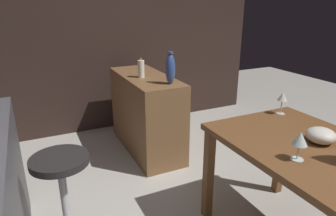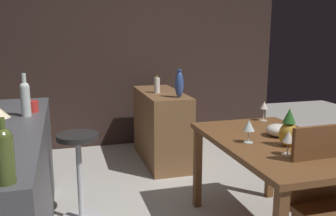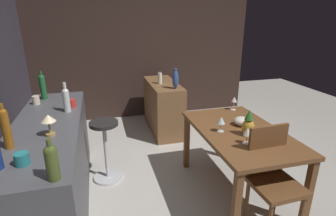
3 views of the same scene
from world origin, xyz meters
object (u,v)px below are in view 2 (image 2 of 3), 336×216
at_px(bar_stool, 80,176).
at_px(wine_glass_left, 249,126).
at_px(wine_glass_center, 264,106).
at_px(pillar_candle_tall, 157,85).
at_px(vase_ceramic_blue, 179,84).
at_px(sideboard_cabinet, 161,127).
at_px(fruit_bowl, 278,130).
at_px(cup_red, 33,106).
at_px(wine_glass_right, 289,137).
at_px(dining_table, 276,153).
at_px(wine_bottle_clear, 25,97).
at_px(wine_bottle_olive, 4,153).
at_px(pineapple_centerpiece, 288,130).
at_px(chair_near_window, 328,201).

bearing_deg(bar_stool, wine_glass_left, -117.83).
xyz_separation_m(wine_glass_center, pillar_candle_tall, (1.21, 0.64, 0.04)).
bearing_deg(vase_ceramic_blue, sideboard_cabinet, 12.43).
bearing_deg(fruit_bowl, cup_red, 70.86).
bearing_deg(wine_glass_center, bar_stool, 88.24).
xyz_separation_m(wine_glass_right, pillar_candle_tall, (2.06, 0.31, 0.05)).
distance_m(wine_glass_right, cup_red, 1.84).
xyz_separation_m(bar_stool, fruit_bowl, (-0.50, -1.41, 0.40)).
relative_size(dining_table, pillar_candle_tall, 6.82).
distance_m(wine_glass_left, wine_bottle_clear, 1.58).
bearing_deg(vase_ceramic_blue, dining_table, -169.63).
relative_size(wine_glass_right, wine_bottle_olive, 0.58).
relative_size(bar_stool, wine_bottle_clear, 2.35).
bearing_deg(wine_glass_right, pineapple_centerpiece, -33.50).
xyz_separation_m(dining_table, sideboard_cabinet, (1.83, 0.35, -0.24)).
relative_size(wine_bottle_olive, vase_ceramic_blue, 0.91).
xyz_separation_m(wine_glass_right, cup_red, (0.99, 1.55, 0.09)).
xyz_separation_m(wine_bottle_olive, vase_ceramic_blue, (2.11, -1.40, -0.06)).
bearing_deg(wine_bottle_olive, pillar_candle_tall, -26.92).
distance_m(bar_stool, wine_glass_left, 1.36).
distance_m(wine_bottle_clear, wine_bottle_olive, 1.25).
height_order(dining_table, sideboard_cabinet, sideboard_cabinet).
bearing_deg(pillar_candle_tall, bar_stool, 141.54).
bearing_deg(sideboard_cabinet, fruit_bowl, -166.00).
height_order(wine_bottle_clear, wine_bottle_olive, wine_bottle_clear).
height_order(wine_bottle_clear, vase_ceramic_blue, wine_bottle_clear).
relative_size(sideboard_cabinet, pillar_candle_tall, 5.59).
bearing_deg(wine_glass_center, chair_near_window, 170.43).
bearing_deg(wine_glass_center, wine_glass_right, 159.03).
bearing_deg(wine_glass_right, cup_red, 57.39).
bearing_deg(pineapple_centerpiece, dining_table, 4.11).
bearing_deg(wine_bottle_clear, fruit_bowl, -104.54).
xyz_separation_m(wine_glass_left, vase_ceramic_blue, (1.41, 0.05, 0.10)).
relative_size(wine_glass_left, pillar_candle_tall, 0.80).
distance_m(fruit_bowl, cup_red, 1.83).
distance_m(bar_stool, wine_glass_right, 1.60).
relative_size(dining_table, bar_stool, 1.85).
bearing_deg(pineapple_centerpiece, wine_glass_center, -17.69).
distance_m(dining_table, bar_stool, 1.50).
bearing_deg(cup_red, sideboard_cabinet, -49.31).
bearing_deg(fruit_bowl, pillar_candle_tall, 16.36).
distance_m(wine_bottle_olive, cup_red, 1.39).
distance_m(wine_glass_right, fruit_bowl, 0.44).
bearing_deg(wine_glass_center, fruit_bowl, 161.69).
relative_size(pineapple_centerpiece, vase_ceramic_blue, 0.88).
distance_m(wine_glass_left, pillar_candle_tall, 1.77).
xyz_separation_m(wine_bottle_clear, wine_bottle_olive, (-1.25, -0.02, -0.01)).
relative_size(wine_glass_center, wine_bottle_olive, 0.63).
xyz_separation_m(dining_table, wine_bottle_olive, (-0.67, 1.66, 0.38)).
height_order(dining_table, cup_red, cup_red).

